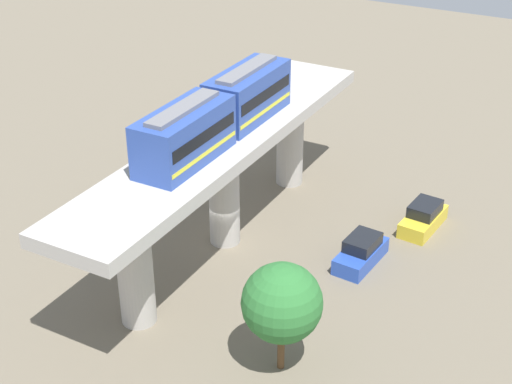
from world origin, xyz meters
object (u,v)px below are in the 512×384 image
at_px(train, 218,114).
at_px(parked_car_yellow, 423,218).
at_px(tree_near_viaduct, 282,303).
at_px(parked_car_blue, 361,252).

bearing_deg(train, parked_car_yellow, 37.48).
bearing_deg(parked_car_yellow, train, -137.55).
bearing_deg(tree_near_viaduct, train, 135.53).
bearing_deg(train, parked_car_blue, 15.27).
height_order(parked_car_yellow, tree_near_viaduct, tree_near_viaduct).
height_order(train, parked_car_blue, train).
distance_m(train, tree_near_viaduct, 12.81).
distance_m(parked_car_yellow, tree_near_viaduct, 16.77).
bearing_deg(tree_near_viaduct, parked_car_yellow, 82.78).
bearing_deg(train, tree_near_viaduct, -44.47).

